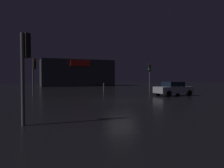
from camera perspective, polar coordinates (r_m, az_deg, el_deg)
name	(u,v)px	position (r m, az deg, el deg)	size (l,w,h in m)	color
ground_plane	(122,100)	(18.01, 2.59, -4.41)	(120.00, 120.00, 0.00)	black
store_building	(77,73)	(49.77, -9.48, 2.89)	(15.96, 8.05, 5.89)	#33383D
traffic_signal_main	(25,60)	(9.26, -22.41, 6.09)	(0.42, 0.42, 3.72)	#595B60
traffic_signal_opposite	(149,71)	(27.81, 10.04, 3.41)	(0.42, 0.42, 3.75)	#595B60
traffic_signal_cross_left	(34,70)	(23.35, -20.29, 3.66)	(0.42, 0.42, 3.87)	#595B60
car_near	(173,89)	(23.28, 16.13, -1.20)	(3.91, 2.06, 1.49)	#B7B7BF
bollard_kerb_a	(104,88)	(26.25, -2.22, -1.10)	(0.13, 0.13, 1.26)	#595B60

